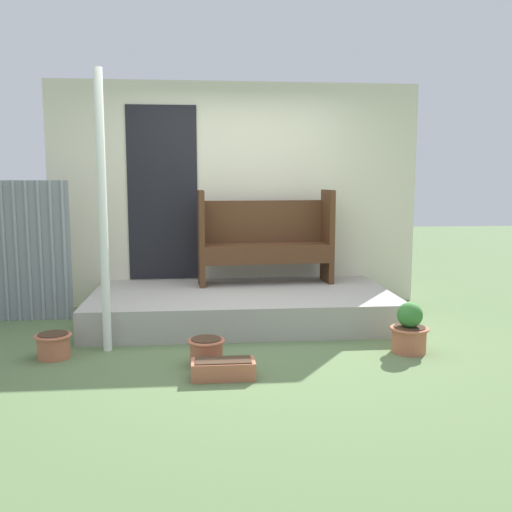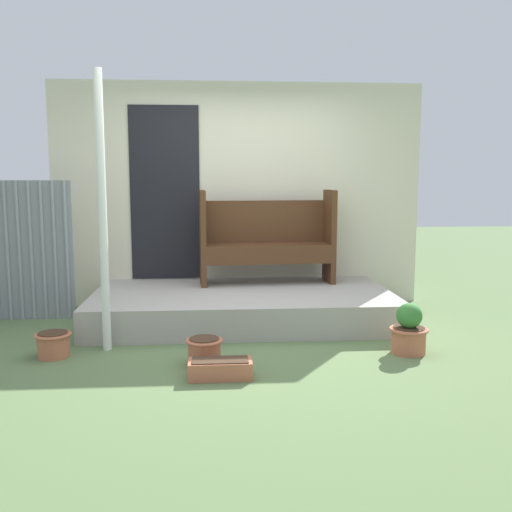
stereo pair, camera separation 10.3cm
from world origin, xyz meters
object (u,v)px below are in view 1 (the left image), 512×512
Objects in this scene: bench at (265,236)px; flower_pot_right at (409,331)px; planter_box_rect at (223,369)px; support_post at (103,213)px; flower_pot_left at (53,344)px; flower_pot_middle at (206,350)px.

flower_pot_right is at bearing -61.54° from bench.
flower_pot_right reaches higher than planter_box_rect.
flower_pot_right is at bearing -6.61° from support_post.
bench is at bearing 121.82° from flower_pot_right.
flower_pot_left reaches higher than planter_box_rect.
bench is 4.99× the size of flower_pot_middle.
flower_pot_middle is at bearing -28.08° from support_post.
support_post is at bearing 151.92° from flower_pot_middle.
planter_box_rect is at bearing -163.20° from flower_pot_right.
bench is 2.13m from flower_pot_right.
bench is at bearing 75.77° from planter_box_rect.
support_post is 2.82m from flower_pot_right.
bench is 2.41m from planter_box_rect.
planter_box_rect is (0.98, -0.79, -1.13)m from support_post.
flower_pot_middle is at bearing -174.91° from flower_pot_right.
flower_pot_middle is 0.36m from planter_box_rect.
flower_pot_left is at bearing -157.17° from support_post.
flower_pot_right is (2.61, -0.30, -1.01)m from support_post.
flower_pot_left is 1.53m from planter_box_rect.
flower_pot_left is (-1.96, -1.59, -0.73)m from bench.
flower_pot_left is 0.64× the size of planter_box_rect.
flower_pot_right reaches higher than flower_pot_middle.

